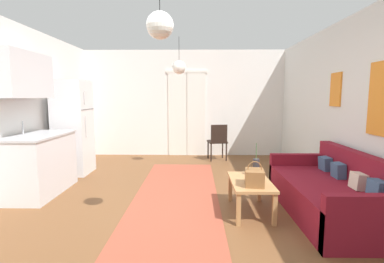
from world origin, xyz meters
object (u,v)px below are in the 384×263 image
Objects in this scene: bamboo_vase at (256,167)px; pendant_lamp_near at (160,25)px; accent_chair at (218,140)px; pendant_lamp_far at (179,67)px; couch at (333,195)px; handbag at (254,177)px; coffee_table at (250,185)px; refrigerator at (73,127)px.

bamboo_vase is 0.74× the size of pendant_lamp_near.
pendant_lamp_far is at bearing 38.61° from accent_chair.
couch is 2.79× the size of pendant_lamp_far.
bamboo_vase is 1.52× the size of handbag.
coffee_table is at bearing 91.94° from handbag.
pendant_lamp_near reaches higher than bamboo_vase.
couch is 3.24× the size of pendant_lamp_near.
accent_chair is at bearing 77.39° from pendant_lamp_near.
pendant_lamp_near is (2.03, -2.65, 1.25)m from refrigerator.
couch is 1.01m from bamboo_vase.
bamboo_vase is 0.53× the size of accent_chair.
pendant_lamp_far is (-2.07, 2.12, 1.79)m from couch.
couch reaches higher than handbag.
pendant_lamp_far is at bearing 89.81° from pendant_lamp_near.
bamboo_vase is at bearing 62.77° from coffee_table.
accent_chair is (-0.20, 3.20, -0.04)m from handbag.
pendant_lamp_far reaches higher than refrigerator.
refrigerator is at bearing -173.89° from pendant_lamp_far.
accent_chair is at bearing 93.51° from handbag.
refrigerator reaches higher than couch.
pendant_lamp_near is at bearing -138.46° from bamboo_vase.
couch is 1.04m from coffee_table.
pendant_lamp_far is at bearing 114.61° from handbag.
bamboo_vase is 0.25× the size of refrigerator.
refrigerator is 3.13m from accent_chair.
accent_chair is 1.20× the size of pendant_lamp_far.
accent_chair is (2.88, 1.15, -0.42)m from refrigerator.
couch is 3.30m from accent_chair.
refrigerator is 2.53× the size of pendant_lamp_far.
pendant_lamp_near is at bearing 67.99° from accent_chair.
couch is 3.46m from pendant_lamp_far.
handbag is (0.01, -0.20, 0.16)m from coffee_table.
handbag is at bearing -88.06° from coffee_table.
accent_chair is 2.01m from pendant_lamp_far.
handbag is at bearing -33.66° from refrigerator.
handbag is 3.71m from refrigerator.
pendant_lamp_near is at bearing -142.29° from coffee_table.
pendant_lamp_near is at bearing -150.03° from handbag.
handbag is at bearing -65.39° from pendant_lamp_far.
pendant_lamp_far reaches higher than bamboo_vase.
handbag is at bearing -104.04° from bamboo_vase.
refrigerator is (-4.10, 1.91, 0.64)m from couch.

